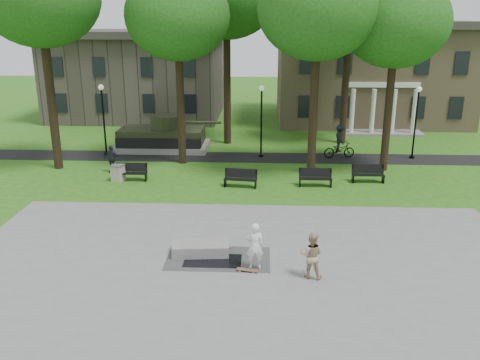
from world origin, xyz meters
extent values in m
plane|color=#255A15|center=(0.00, 0.00, 0.00)|extent=(120.00, 120.00, 0.00)
cube|color=gray|center=(0.00, -5.00, 0.01)|extent=(22.00, 16.00, 0.02)
cube|color=black|center=(0.00, 12.00, 0.01)|extent=(44.00, 2.60, 0.01)
cube|color=#9E8460|center=(10.00, 26.00, 4.00)|extent=(16.00, 11.00, 8.00)
cube|color=#38332D|center=(10.00, 26.00, 8.30)|extent=(17.00, 12.00, 0.60)
cube|color=silver|center=(10.00, 20.50, 3.80)|extent=(6.00, 0.30, 0.40)
cube|color=#4C443D|center=(-11.00, 26.50, 3.60)|extent=(15.00, 10.00, 7.20)
cylinder|color=black|center=(-12.00, 9.00, 4.48)|extent=(0.52, 0.52, 8.96)
cylinder|color=black|center=(-4.50, 10.50, 4.00)|extent=(0.48, 0.48, 8.00)
ellipsoid|color=#194E12|center=(-4.50, 10.50, 9.00)|extent=(6.20, 6.20, 5.27)
cylinder|color=black|center=(3.50, 8.50, 4.16)|extent=(0.50, 0.50, 8.32)
ellipsoid|color=#194E12|center=(3.50, 8.50, 9.36)|extent=(6.60, 6.60, 5.61)
cylinder|color=black|center=(8.00, 9.50, 3.84)|extent=(0.46, 0.46, 7.68)
ellipsoid|color=#194E12|center=(8.00, 9.50, 8.64)|extent=(6.00, 6.00, 5.10)
cylinder|color=black|center=(-2.00, 16.00, 4.64)|extent=(0.54, 0.54, 9.28)
cylinder|color=black|center=(6.50, 16.50, 4.32)|extent=(0.50, 0.50, 8.64)
ellipsoid|color=#194E12|center=(6.50, 16.50, 9.72)|extent=(6.40, 6.40, 5.44)
cylinder|color=black|center=(-10.00, 12.30, 2.20)|extent=(0.12, 0.12, 4.40)
sphere|color=silver|center=(-10.00, 12.30, 4.55)|extent=(0.36, 0.36, 0.36)
cylinder|color=black|center=(-10.00, 12.30, 0.08)|extent=(0.32, 0.32, 0.16)
cylinder|color=black|center=(0.50, 12.30, 2.20)|extent=(0.12, 0.12, 4.40)
sphere|color=silver|center=(0.50, 12.30, 4.55)|extent=(0.36, 0.36, 0.36)
cylinder|color=black|center=(0.50, 12.30, 0.08)|extent=(0.32, 0.32, 0.16)
cylinder|color=black|center=(10.50, 12.30, 2.20)|extent=(0.12, 0.12, 4.40)
sphere|color=silver|center=(10.50, 12.30, 4.55)|extent=(0.36, 0.36, 0.36)
cylinder|color=black|center=(10.50, 12.30, 0.08)|extent=(0.32, 0.32, 0.16)
cube|color=gray|center=(-6.50, 14.00, 0.20)|extent=(6.50, 3.40, 0.40)
cube|color=#2E331B|center=(-6.50, 14.00, 0.95)|extent=(5.80, 2.80, 1.10)
cube|color=black|center=(-6.50, 12.65, 0.75)|extent=(5.80, 0.35, 0.70)
cube|color=black|center=(-6.50, 15.35, 0.75)|extent=(5.80, 0.35, 0.70)
cylinder|color=#2E331B|center=(-6.20, 14.00, 1.95)|extent=(2.10, 2.10, 0.90)
cylinder|color=#2E331B|center=(-3.90, 14.00, 1.95)|extent=(3.20, 0.18, 0.18)
cube|color=black|center=(-1.24, -3.14, 0.02)|extent=(2.20, 1.20, 0.00)
cube|color=gray|center=(-1.76, -2.56, 0.24)|extent=(2.28, 1.20, 0.45)
cube|color=brown|center=(0.11, -3.94, 0.06)|extent=(0.80, 0.36, 0.07)
imported|color=silver|center=(0.38, -3.66, 0.92)|extent=(0.68, 0.46, 1.81)
imported|color=tan|center=(2.41, -4.24, 0.87)|extent=(0.94, 0.79, 1.70)
imported|color=#21232C|center=(-8.42, 8.25, 0.83)|extent=(1.04, 0.59, 1.66)
imported|color=black|center=(5.68, 12.23, 0.54)|extent=(2.14, 1.05, 1.07)
imported|color=black|center=(5.68, 12.23, 1.34)|extent=(0.85, 1.25, 1.79)
cube|color=black|center=(-6.85, 6.64, 0.45)|extent=(1.81, 0.49, 0.05)
cube|color=black|center=(-6.85, 6.86, 0.75)|extent=(1.80, 0.19, 0.50)
cube|color=black|center=(-7.70, 6.64, 0.23)|extent=(0.07, 0.45, 0.45)
cube|color=black|center=(-6.00, 6.64, 0.23)|extent=(0.07, 0.45, 0.45)
cube|color=black|center=(-0.58, 5.78, 0.45)|extent=(1.84, 0.68, 0.05)
cube|color=black|center=(-0.58, 6.00, 0.75)|extent=(1.80, 0.39, 0.50)
cube|color=black|center=(-1.43, 5.78, 0.23)|extent=(0.12, 0.45, 0.45)
cube|color=black|center=(0.27, 5.78, 0.23)|extent=(0.12, 0.45, 0.45)
cube|color=black|center=(3.54, 6.09, 0.45)|extent=(1.80, 0.46, 0.05)
cube|color=black|center=(3.54, 6.31, 0.75)|extent=(1.80, 0.16, 0.50)
cube|color=black|center=(2.69, 6.09, 0.23)|extent=(0.06, 0.45, 0.45)
cube|color=black|center=(4.39, 6.09, 0.23)|extent=(0.06, 0.45, 0.45)
cube|color=black|center=(6.58, 6.95, 0.45)|extent=(1.81, 0.49, 0.05)
cube|color=black|center=(6.58, 7.17, 0.75)|extent=(1.80, 0.20, 0.50)
cube|color=black|center=(5.73, 6.95, 0.23)|extent=(0.07, 0.45, 0.45)
cube|color=black|center=(7.43, 6.95, 0.23)|extent=(0.07, 0.45, 0.45)
cube|color=#B8AC97|center=(-7.59, 6.56, 0.45)|extent=(0.75, 0.75, 0.90)
cube|color=#4C4C4C|center=(-7.59, 6.56, 0.93)|extent=(0.83, 0.83, 0.06)
camera|label=1|loc=(0.63, -20.63, 8.93)|focal=38.00mm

